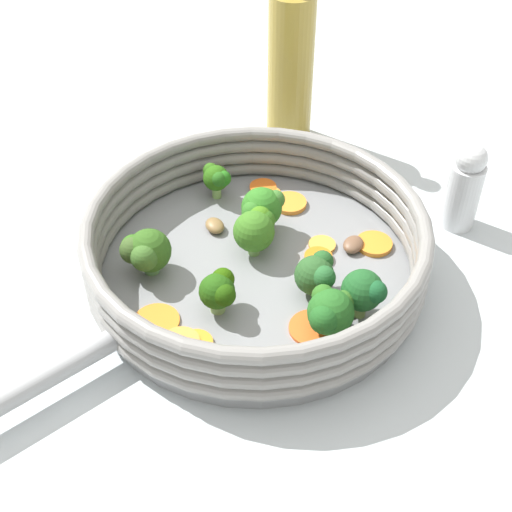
{
  "coord_description": "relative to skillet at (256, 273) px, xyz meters",
  "views": [
    {
      "loc": [
        -0.48,
        0.22,
        0.52
      ],
      "look_at": [
        0.0,
        0.0,
        0.03
      ],
      "focal_mm": 50.0,
      "sensor_mm": 36.0,
      "label": 1
    }
  ],
  "objects": [
    {
      "name": "carrot_slice_2",
      "position": [
        -0.03,
        0.12,
        0.01
      ],
      "size": [
        0.06,
        0.06,
        0.0
      ],
      "primitive_type": "cylinder",
      "rotation": [
        0.0,
        0.0,
        2.73
      ],
      "color": "orange",
      "rests_on": "skillet"
    },
    {
      "name": "carrot_slice_6",
      "position": [
        -0.02,
        -0.06,
        0.01
      ],
      "size": [
        0.04,
        0.04,
        0.01
      ],
      "primitive_type": "cylinder",
      "rotation": [
        0.0,
        0.0,
        6.06
      ],
      "color": "orange",
      "rests_on": "skillet"
    },
    {
      "name": "broccoli_floret_6",
      "position": [
        -0.06,
        -0.04,
        0.03
      ],
      "size": [
        0.04,
        0.04,
        0.04
      ],
      "color": "#89B561",
      "rests_on": "skillet"
    },
    {
      "name": "broccoli_floret_0",
      "position": [
        0.02,
        -0.01,
        0.04
      ],
      "size": [
        0.04,
        0.05,
        0.05
      ],
      "color": "#709F53",
      "rests_on": "skillet"
    },
    {
      "name": "ground_plane",
      "position": [
        0.0,
        0.0,
        -0.01
      ],
      "size": [
        4.0,
        4.0,
        0.0
      ],
      "primitive_type": "plane",
      "color": "#B2BCC0"
    },
    {
      "name": "broccoli_floret_4",
      "position": [
        0.05,
        -0.03,
        0.04
      ],
      "size": [
        0.04,
        0.05,
        0.05
      ],
      "color": "#5F844B",
      "rests_on": "skillet"
    },
    {
      "name": "carrot_slice_1",
      "position": [
        -0.02,
        -0.13,
        0.01
      ],
      "size": [
        0.05,
        0.05,
        0.01
      ],
      "primitive_type": "cylinder",
      "rotation": [
        0.0,
        0.0,
        2.26
      ],
      "color": "orange",
      "rests_on": "skillet"
    },
    {
      "name": "mushroom_piece_1",
      "position": [
        -0.02,
        -0.1,
        0.01
      ],
      "size": [
        0.03,
        0.03,
        0.01
      ],
      "primitive_type": "ellipsoid",
      "rotation": [
        0.0,
        0.0,
        5.39
      ],
      "color": "brown",
      "rests_on": "skillet"
    },
    {
      "name": "broccoli_floret_2",
      "position": [
        -0.1,
        -0.06,
        0.04
      ],
      "size": [
        0.04,
        0.04,
        0.05
      ],
      "color": "olive",
      "rests_on": "skillet"
    },
    {
      "name": "oil_bottle",
      "position": [
        0.23,
        -0.15,
        0.09
      ],
      "size": [
        0.06,
        0.06,
        0.24
      ],
      "color": "olive",
      "rests_on": "ground_plane"
    },
    {
      "name": "salt_shaker",
      "position": [
        -0.01,
        -0.24,
        0.04
      ],
      "size": [
        0.04,
        0.04,
        0.11
      ],
      "color": "silver",
      "rests_on": "ground_plane"
    },
    {
      "name": "carrot_slice_10",
      "position": [
        -0.07,
        0.09,
        0.01
      ],
      "size": [
        0.05,
        0.05,
        0.0
      ],
      "primitive_type": "cylinder",
      "rotation": [
        0.0,
        0.0,
        0.8
      ],
      "color": "orange",
      "rests_on": "skillet"
    },
    {
      "name": "carrot_slice_3",
      "position": [
        -0.1,
        -0.01,
        0.01
      ],
      "size": [
        0.07,
        0.07,
        0.0
      ],
      "primitive_type": "cylinder",
      "rotation": [
        0.0,
        0.0,
        0.88
      ],
      "color": "orange",
      "rests_on": "skillet"
    },
    {
      "name": "carrot_slice_7",
      "position": [
        -0.13,
        0.02,
        0.01
      ],
      "size": [
        0.04,
        0.04,
        0.0
      ],
      "primitive_type": "cylinder",
      "rotation": [
        0.0,
        0.0,
        1.64
      ],
      "color": "#DB5E1F",
      "rests_on": "skillet"
    },
    {
      "name": "broccoli_floret_3",
      "position": [
        0.04,
        0.1,
        0.04
      ],
      "size": [
        0.05,
        0.05,
        0.05
      ],
      "color": "#5F9454",
      "rests_on": "skillet"
    },
    {
      "name": "broccoli_floret_5",
      "position": [
        -0.04,
        0.06,
        0.03
      ],
      "size": [
        0.04,
        0.04,
        0.04
      ],
      "color": "#7C9D54",
      "rests_on": "skillet"
    },
    {
      "name": "carrot_slice_4",
      "position": [
        0.1,
        -0.06,
        0.01
      ],
      "size": [
        0.03,
        0.03,
        0.01
      ],
      "primitive_type": "cylinder",
      "rotation": [
        0.0,
        0.0,
        6.21
      ],
      "color": "orange",
      "rests_on": "skillet"
    },
    {
      "name": "carrot_slice_9",
      "position": [
        0.12,
        -0.06,
        0.01
      ],
      "size": [
        0.04,
        0.04,
        0.01
      ],
      "primitive_type": "cylinder",
      "rotation": [
        0.0,
        0.0,
        2.83
      ],
      "color": "orange",
      "rests_on": "skillet"
    },
    {
      "name": "carrot_slice_8",
      "position": [
        -0.07,
        0.11,
        0.01
      ],
      "size": [
        0.05,
        0.05,
        0.01
      ],
      "primitive_type": "cylinder",
      "rotation": [
        0.0,
        0.0,
        4.33
      ],
      "color": "orange",
      "rests_on": "skillet"
    },
    {
      "name": "mushroom_piece_0",
      "position": [
        0.07,
        0.02,
        0.01
      ],
      "size": [
        0.03,
        0.02,
        0.01
      ],
      "primitive_type": "ellipsoid",
      "rotation": [
        0.0,
        0.0,
        0.04
      ],
      "color": "olive",
      "rests_on": "skillet"
    },
    {
      "name": "skillet",
      "position": [
        0.0,
        0.0,
        0.0
      ],
      "size": [
        0.33,
        0.33,
        0.02
      ],
      "primitive_type": "cylinder",
      "color": "gray",
      "rests_on": "ground_plane"
    },
    {
      "name": "skillet_rivet_right",
      "position": [
        -0.09,
        0.13,
        0.01
      ],
      "size": [
        0.01,
        0.01,
        0.01
      ],
      "primitive_type": "sphere",
      "color": "gray",
      "rests_on": "skillet"
    },
    {
      "name": "skillet_handle",
      "position": [
        -0.07,
        0.25,
        0.02
      ],
      "size": [
        0.07,
        0.18,
        0.02
      ],
      "primitive_type": "cylinder",
      "rotation": [
        1.57,
        0.0,
        3.41
      ],
      "color": "#999B9E",
      "rests_on": "skillet"
    },
    {
      "name": "broccoli_floret_1",
      "position": [
        -0.11,
        -0.02,
        0.04
      ],
      "size": [
        0.05,
        0.05,
        0.05
      ],
      "color": "#72984D",
      "rests_on": "skillet"
    },
    {
      "name": "carrot_slice_0",
      "position": [
        0.0,
        -0.08,
        0.01
      ],
      "size": [
        0.04,
        0.04,
        0.0
      ],
      "primitive_type": "cylinder",
      "rotation": [
        0.0,
        0.0,
        3.58
      ],
      "color": "#F09938",
      "rests_on": "skillet"
    },
    {
      "name": "carrot_slice_5",
      "position": [
        0.08,
        -0.08,
        0.01
      ],
      "size": [
        0.05,
        0.05,
        0.01
      ],
      "primitive_type": "cylinder",
      "rotation": [
        0.0,
        0.0,
        5.36
      ],
      "color": "orange",
      "rests_on": "skillet"
    },
    {
      "name": "skillet_rim_wall",
      "position": [
        0.0,
        0.0,
        0.04
      ],
      "size": [
        0.34,
        0.34,
        0.06
      ],
      "color": "gray",
      "rests_on": "skillet"
    },
    {
      "name": "broccoli_floret_7",
      "position": [
        0.12,
        -0.01,
        0.04
      ],
      "size": [
        0.04,
        0.03,
        0.04
      ],
      "color": "#8CB662",
      "rests_on": "skillet"
    },
    {
      "name": "skillet_rivet_left",
      "position": [
        0.01,
        0.16,
        0.01
      ],
      "size": [
        0.01,
        0.01,
        0.01
      ],
      "primitive_type": "sphere",
      "color": "gray",
      "rests_on": "skillet"
    }
  ]
}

